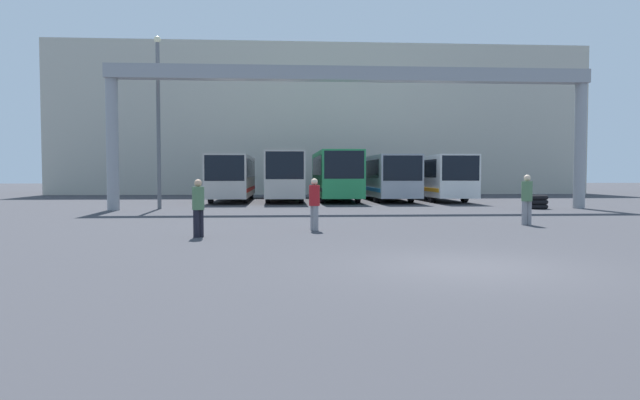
# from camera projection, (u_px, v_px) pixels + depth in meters

# --- Properties ---
(ground_plane) EXTENTS (200.00, 200.00, 0.00)m
(ground_plane) POSITION_uv_depth(u_px,v_px,m) (468.00, 267.00, 11.15)
(ground_plane) COLOR #38383D
(building_backdrop) EXTENTS (48.03, 12.00, 13.34)m
(building_backdrop) POSITION_uv_depth(u_px,v_px,m) (319.00, 124.00, 55.84)
(building_backdrop) COLOR #B7B2A3
(building_backdrop) RESTS_ON ground
(overhead_gantry) EXTENTS (24.70, 0.80, 7.25)m
(overhead_gantry) POSITION_uv_depth(u_px,v_px,m) (353.00, 92.00, 29.04)
(overhead_gantry) COLOR gray
(overhead_gantry) RESTS_ON ground
(bus_slot_0) EXTENTS (2.51, 10.74, 3.00)m
(bus_slot_0) POSITION_uv_depth(u_px,v_px,m) (232.00, 175.00, 38.05)
(bus_slot_0) COLOR beige
(bus_slot_0) RESTS_ON ground
(bus_slot_1) EXTENTS (2.44, 11.06, 3.22)m
(bus_slot_1) POSITION_uv_depth(u_px,v_px,m) (284.00, 173.00, 38.43)
(bus_slot_1) COLOR beige
(bus_slot_1) RESTS_ON ground
(bus_slot_2) EXTENTS (2.58, 10.91, 3.27)m
(bus_slot_2) POSITION_uv_depth(u_px,v_px,m) (335.00, 173.00, 38.59)
(bus_slot_2) COLOR #268C4C
(bus_slot_2) RESTS_ON ground
(bus_slot_3) EXTENTS (2.57, 12.44, 3.00)m
(bus_slot_3) POSITION_uv_depth(u_px,v_px,m) (384.00, 175.00, 39.59)
(bus_slot_3) COLOR #999EA5
(bus_slot_3) RESTS_ON ground
(bus_slot_4) EXTENTS (2.48, 11.42, 3.01)m
(bus_slot_4) POSITION_uv_depth(u_px,v_px,m) (435.00, 175.00, 39.31)
(bus_slot_4) COLOR silver
(bus_slot_4) RESTS_ON ground
(pedestrian_far_center) EXTENTS (0.37, 0.37, 1.79)m
(pedestrian_far_center) POSITION_uv_depth(u_px,v_px,m) (527.00, 198.00, 20.25)
(pedestrian_far_center) COLOR gray
(pedestrian_far_center) RESTS_ON ground
(pedestrian_mid_right) EXTENTS (0.35, 0.35, 1.67)m
(pedestrian_mid_right) POSITION_uv_depth(u_px,v_px,m) (198.00, 207.00, 16.34)
(pedestrian_mid_right) COLOR black
(pedestrian_mid_right) RESTS_ON ground
(pedestrian_near_center) EXTENTS (0.35, 0.35, 1.68)m
(pedestrian_near_center) POSITION_uv_depth(u_px,v_px,m) (314.00, 203.00, 18.33)
(pedestrian_near_center) COLOR gray
(pedestrian_near_center) RESTS_ON ground
(tire_stack) EXTENTS (1.04, 1.04, 0.72)m
(tire_stack) POSITION_uv_depth(u_px,v_px,m) (538.00, 202.00, 29.62)
(tire_stack) COLOR black
(tire_stack) RESTS_ON ground
(lamp_post) EXTENTS (0.36, 0.36, 8.91)m
(lamp_post) POSITION_uv_depth(u_px,v_px,m) (158.00, 116.00, 29.45)
(lamp_post) COLOR #595B60
(lamp_post) RESTS_ON ground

